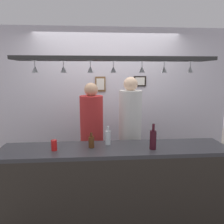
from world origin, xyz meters
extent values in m
plane|color=#4C4742|center=(0.00, 0.00, 0.00)|extent=(8.00, 8.00, 0.00)
cube|color=silver|center=(0.00, 1.10, 1.30)|extent=(4.40, 0.06, 2.60)
cube|color=#38383D|center=(0.00, -0.35, 0.94)|extent=(2.70, 0.55, 0.04)
cube|color=#2D2823|center=(0.00, -0.60, 0.46)|extent=(2.65, 0.04, 0.92)
cube|color=black|center=(0.00, -0.30, 1.99)|extent=(2.20, 0.36, 0.04)
cylinder|color=silver|center=(-0.88, -0.31, 1.96)|extent=(0.06, 0.06, 0.00)
cylinder|color=silver|center=(-0.88, -0.31, 1.94)|extent=(0.01, 0.01, 0.06)
cone|color=silver|center=(-0.88, -0.31, 1.87)|extent=(0.07, 0.07, 0.08)
cylinder|color=silver|center=(-0.58, -0.27, 1.96)|extent=(0.06, 0.06, 0.00)
cylinder|color=silver|center=(-0.58, -0.27, 1.94)|extent=(0.01, 0.01, 0.06)
cone|color=silver|center=(-0.58, -0.27, 1.87)|extent=(0.07, 0.07, 0.08)
cylinder|color=silver|center=(-0.28, -0.29, 1.96)|extent=(0.06, 0.06, 0.00)
cylinder|color=silver|center=(-0.28, -0.29, 1.94)|extent=(0.01, 0.01, 0.06)
cone|color=silver|center=(-0.28, -0.29, 1.87)|extent=(0.07, 0.07, 0.08)
cylinder|color=silver|center=(-0.01, -0.27, 1.96)|extent=(0.06, 0.06, 0.00)
cylinder|color=silver|center=(-0.01, -0.27, 1.94)|extent=(0.01, 0.01, 0.06)
cone|color=silver|center=(-0.01, -0.27, 1.87)|extent=(0.07, 0.07, 0.08)
cylinder|color=silver|center=(0.31, -0.29, 1.96)|extent=(0.06, 0.06, 0.00)
cylinder|color=silver|center=(0.31, -0.29, 1.94)|extent=(0.01, 0.01, 0.06)
cone|color=silver|center=(0.31, -0.29, 1.87)|extent=(0.07, 0.07, 0.08)
cylinder|color=silver|center=(0.59, -0.24, 1.96)|extent=(0.06, 0.06, 0.00)
cylinder|color=silver|center=(0.59, -0.24, 1.94)|extent=(0.01, 0.01, 0.06)
cone|color=silver|center=(0.59, -0.24, 1.87)|extent=(0.07, 0.07, 0.08)
cylinder|color=silver|center=(0.90, -0.26, 1.96)|extent=(0.06, 0.06, 0.00)
cylinder|color=silver|center=(0.90, -0.26, 1.94)|extent=(0.01, 0.01, 0.06)
cone|color=silver|center=(0.90, -0.26, 1.87)|extent=(0.07, 0.07, 0.08)
cube|color=#2D334C|center=(-0.28, 0.37, 0.40)|extent=(0.17, 0.18, 0.80)
cylinder|color=red|center=(-0.28, 0.37, 1.15)|extent=(0.34, 0.34, 0.70)
sphere|color=tan|center=(-0.28, 0.37, 1.59)|extent=(0.20, 0.20, 0.20)
cube|color=#2D334C|center=(0.29, 0.37, 0.42)|extent=(0.17, 0.18, 0.84)
cylinder|color=white|center=(0.29, 0.37, 1.21)|extent=(0.34, 0.34, 0.73)
sphere|color=beige|center=(0.29, 0.37, 1.67)|extent=(0.21, 0.21, 0.21)
cylinder|color=silver|center=(-0.08, -0.23, 1.05)|extent=(0.06, 0.06, 0.17)
cylinder|color=silver|center=(-0.08, -0.23, 1.16)|extent=(0.03, 0.03, 0.06)
cylinder|color=#512D14|center=(-0.28, -0.33, 1.03)|extent=(0.07, 0.07, 0.13)
cylinder|color=#512D14|center=(-0.28, -0.33, 1.12)|extent=(0.03, 0.03, 0.05)
cylinder|color=#380F19|center=(0.43, -0.44, 1.07)|extent=(0.08, 0.08, 0.22)
cylinder|color=#380F19|center=(0.43, -0.44, 1.22)|extent=(0.03, 0.03, 0.08)
cylinder|color=red|center=(-0.70, -0.39, 1.02)|extent=(0.07, 0.07, 0.12)
cube|color=brown|center=(-0.13, 1.06, 1.63)|extent=(0.18, 0.02, 0.26)
cube|color=white|center=(-0.13, 1.05, 1.63)|extent=(0.14, 0.01, 0.20)
cube|color=black|center=(0.57, 1.06, 1.68)|extent=(0.22, 0.02, 0.18)
cube|color=white|center=(0.57, 1.05, 1.68)|extent=(0.17, 0.01, 0.14)
camera|label=1|loc=(-0.23, -2.82, 1.84)|focal=35.25mm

